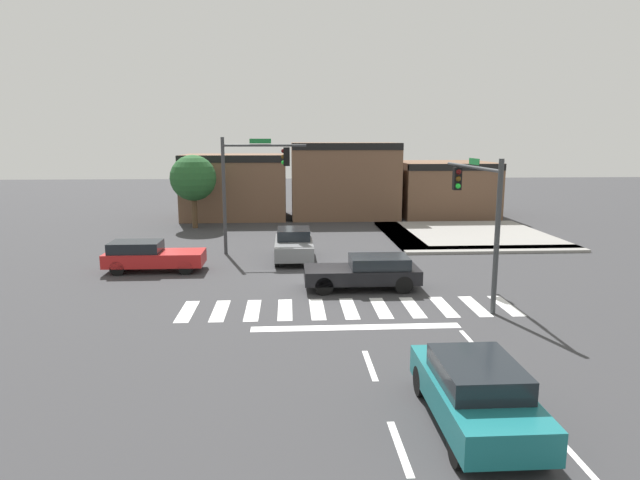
{
  "coord_description": "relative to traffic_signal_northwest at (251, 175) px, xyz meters",
  "views": [
    {
      "loc": [
        -2.16,
        -23.26,
        6.03
      ],
      "look_at": [
        -0.8,
        -0.15,
        1.71
      ],
      "focal_mm": 30.69,
      "sensor_mm": 36.0,
      "label": 1
    }
  ],
  "objects": [
    {
      "name": "crosswalk_near",
      "position": [
        4.04,
        -9.77,
        -4.17
      ],
      "size": [
        12.03,
        2.47,
        0.01
      ],
      "color": "silver",
      "rests_on": "ground_plane"
    },
    {
      "name": "car_red",
      "position": [
        -4.44,
        -3.63,
        -3.45
      ],
      "size": [
        4.43,
        1.72,
        1.39
      ],
      "color": "red",
      "rests_on": "ground_plane"
    },
    {
      "name": "roadside_tree",
      "position": [
        -4.46,
        8.73,
        -0.8
      ],
      "size": [
        3.08,
        3.08,
        4.94
      ],
      "color": "#4C3823",
      "rests_on": "ground_plane"
    },
    {
      "name": "car_black",
      "position": [
        5.0,
        -7.17,
        -3.46
      ],
      "size": [
        4.62,
        1.85,
        1.34
      ],
      "rotation": [
        0.0,
        0.0,
        3.14
      ],
      "color": "black",
      "rests_on": "ground_plane"
    },
    {
      "name": "bike_detector_marking",
      "position": [
        5.76,
        -14.61,
        -4.17
      ],
      "size": [
        0.96,
        0.96,
        0.01
      ],
      "color": "yellow",
      "rests_on": "ground_plane"
    },
    {
      "name": "car_gray",
      "position": [
        2.15,
        -1.6,
        -3.4
      ],
      "size": [
        1.85,
        4.16,
        1.51
      ],
      "rotation": [
        0.0,
        0.0,
        -1.57
      ],
      "color": "slate",
      "rests_on": "ground_plane"
    },
    {
      "name": "storefront_row",
      "position": [
        6.18,
        13.66,
        -1.68
      ],
      "size": [
        23.77,
        6.93,
        5.69
      ],
      "color": "brown",
      "rests_on": "ground_plane"
    },
    {
      "name": "ground_plane",
      "position": [
        4.04,
        -5.27,
        -4.17
      ],
      "size": [
        120.0,
        120.0,
        0.0
      ],
      "primitive_type": "plane",
      "color": "#353538"
    },
    {
      "name": "traffic_signal_southeast",
      "position": [
        8.99,
        -8.39,
        -0.41
      ],
      "size": [
        0.32,
        6.08,
        5.36
      ],
      "rotation": [
        0.0,
        0.0,
        1.57
      ],
      "color": "#383A3D",
      "rests_on": "ground_plane"
    },
    {
      "name": "traffic_signal_northwest",
      "position": [
        0.0,
        0.0,
        0.0
      ],
      "size": [
        4.37,
        0.32,
        6.08
      ],
      "color": "#383A3D",
      "rests_on": "ground_plane"
    },
    {
      "name": "curb_corner_northeast",
      "position": [
        12.53,
        4.15,
        -4.1
      ],
      "size": [
        10.0,
        10.6,
        0.15
      ],
      "color": "gray",
      "rests_on": "ground_plane"
    },
    {
      "name": "car_teal",
      "position": [
        5.79,
        -18.02,
        -3.41
      ],
      "size": [
        1.82,
        4.24,
        1.47
      ],
      "rotation": [
        0.0,
        0.0,
        1.57
      ],
      "color": "#196B70",
      "rests_on": "ground_plane"
    },
    {
      "name": "lane_markings",
      "position": [
        5.2,
        -16.7,
        -4.17
      ],
      "size": [
        6.8,
        18.75,
        0.01
      ],
      "color": "white",
      "rests_on": "ground_plane"
    }
  ]
}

